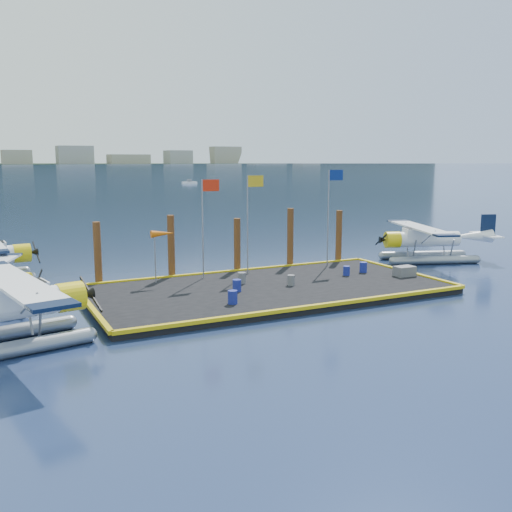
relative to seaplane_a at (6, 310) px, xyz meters
The scene contains 22 objects.
ground 14.56m from the seaplane_a, 15.95° to the left, with size 4000.00×4000.00×0.00m, color navy.
dock 14.54m from the seaplane_a, 15.95° to the left, with size 20.00×10.00×0.40m, color black.
dock_bumpers 14.52m from the seaplane_a, 15.95° to the left, with size 20.25×10.25×0.18m, color #C5A70B, non-canonical shape.
far_backdrop 1759.92m from the seaplane_a, 81.71° to the left, with size 3050.00×2050.00×810.00m.
seaplane_a is the anchor object (origin of this frame).
seaplane_d 30.16m from the seaplane_a, 15.22° to the left, with size 9.18×9.78×3.51m.
drum_0 12.35m from the seaplane_a, 16.97° to the left, with size 0.48×0.48×0.67m, color navy.
drum_1 15.71m from the seaplane_a, 13.52° to the left, with size 0.43×0.43×0.60m, color #5A595F.
drum_2 20.33m from the seaplane_a, 13.09° to the left, with size 0.42×0.42×0.59m, color navy.
drum_3 10.59m from the seaplane_a, ahead, with size 0.49×0.49×0.69m, color navy.
drum_4 21.91m from the seaplane_a, 13.05° to the left, with size 0.47×0.47×0.66m, color navy.
drum_5 13.98m from the seaplane_a, 22.50° to the left, with size 0.47×0.47×0.66m, color #5A595F.
crate 23.11m from the seaplane_a, ahead, with size 1.24×0.82×0.62m, color #5A595F.
flagpole_red 14.26m from the seaplane_a, 33.79° to the left, with size 1.14×0.08×6.00m.
flagpole_yellow 16.81m from the seaplane_a, 28.01° to the left, with size 1.14×0.08×6.20m.
flagpole_blue 22.25m from the seaplane_a, 20.67° to the left, with size 1.14×0.08×6.50m.
windsock 11.93m from the seaplane_a, 41.18° to the left, with size 1.40×0.44×3.12m.
piling_0 10.84m from the seaplane_a, 59.98° to the left, with size 0.44×0.44×4.00m, color #4F2E16.
piling_1 13.66m from the seaplane_a, 43.40° to the left, with size 0.44×0.44×4.20m, color #4F2E16.
piling_2 17.20m from the seaplane_a, 33.04° to the left, with size 0.44×0.44×3.80m, color #4F2E16.
piling_3 20.68m from the seaplane_a, 26.98° to the left, with size 0.44×0.44×4.30m, color #4F2E16.
piling_4 24.30m from the seaplane_a, 22.70° to the left, with size 0.44×0.44×4.00m, color #4F2E16.
Camera 1 is at (-14.68, -28.35, 7.61)m, focal length 40.00 mm.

